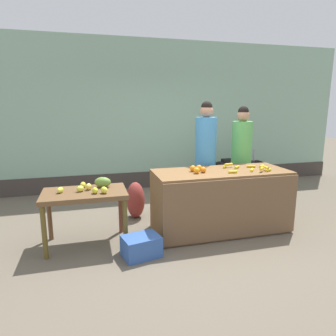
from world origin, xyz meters
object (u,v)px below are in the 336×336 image
at_px(vendor_woman_blue_shirt, 205,159).
at_px(produce_crate, 141,246).
at_px(parked_motorcycle, 235,172).
at_px(produce_sack, 136,200).
at_px(vendor_woman_green_shirt, 241,159).

height_order(vendor_woman_blue_shirt, produce_crate, vendor_woman_blue_shirt).
distance_m(parked_motorcycle, produce_sack, 2.55).
bearing_deg(vendor_woman_blue_shirt, produce_crate, -138.10).
bearing_deg(produce_crate, produce_sack, 83.86).
bearing_deg(vendor_woman_blue_shirt, produce_sack, 172.05).
height_order(parked_motorcycle, produce_sack, parked_motorcycle).
xyz_separation_m(vendor_woman_blue_shirt, vendor_woman_green_shirt, (0.69, 0.07, -0.04)).
height_order(parked_motorcycle, produce_crate, parked_motorcycle).
height_order(vendor_woman_blue_shirt, parked_motorcycle, vendor_woman_blue_shirt).
distance_m(vendor_woman_blue_shirt, produce_sack, 1.33).
relative_size(parked_motorcycle, produce_sack, 2.67).
height_order(vendor_woman_blue_shirt, produce_sack, vendor_woman_blue_shirt).
bearing_deg(produce_sack, produce_crate, -96.14).
bearing_deg(parked_motorcycle, vendor_woman_green_shirt, -114.33).
height_order(vendor_woman_green_shirt, produce_sack, vendor_woman_green_shirt).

